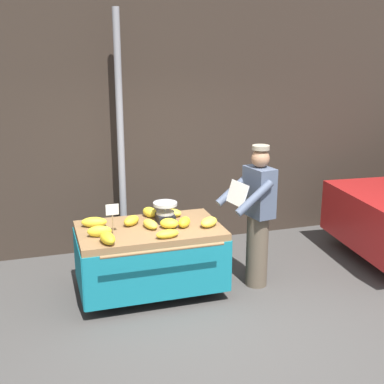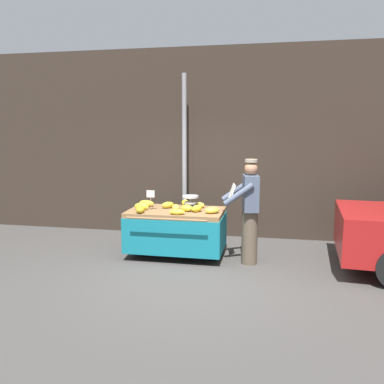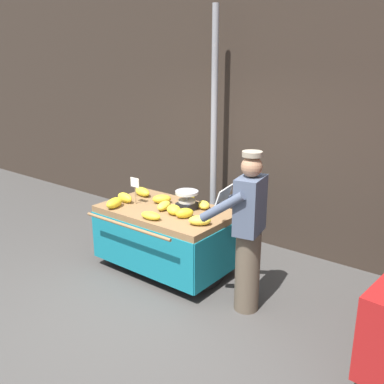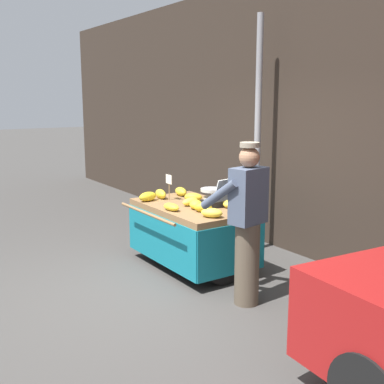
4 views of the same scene
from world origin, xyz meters
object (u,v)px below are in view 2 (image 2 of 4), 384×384
at_px(banana_bunch_1, 197,209).
at_px(banana_cart, 176,223).
at_px(banana_bunch_9, 142,207).
at_px(price_sign, 151,196).
at_px(banana_bunch_2, 177,212).
at_px(banana_bunch_5, 168,205).
at_px(banana_bunch_4, 212,210).
at_px(banana_bunch_7, 185,203).
at_px(vendor_person, 249,211).
at_px(banana_bunch_0, 187,208).
at_px(banana_bunch_3, 147,203).
at_px(banana_bunch_10, 200,205).
at_px(street_pole, 184,158).
at_px(weighing_scale, 190,202).
at_px(banana_bunch_8, 140,209).
at_px(banana_bunch_6, 176,207).

bearing_deg(banana_bunch_1, banana_cart, 164.25).
bearing_deg(banana_bunch_9, price_sign, 14.66).
distance_m(banana_bunch_2, banana_bunch_5, 0.59).
height_order(banana_bunch_4, banana_bunch_7, banana_bunch_7).
relative_size(banana_bunch_2, vendor_person, 0.15).
height_order(banana_bunch_0, banana_bunch_3, same).
distance_m(banana_bunch_10, vendor_person, 1.01).
bearing_deg(banana_bunch_9, banana_bunch_1, 1.51).
relative_size(banana_bunch_1, vendor_person, 0.13).
xyz_separation_m(street_pole, banana_bunch_5, (-0.08, -1.02, -0.76)).
xyz_separation_m(weighing_scale, banana_bunch_0, (-0.02, -0.23, -0.06)).
height_order(banana_bunch_3, banana_bunch_5, banana_bunch_3).
distance_m(banana_bunch_1, banana_bunch_10, 0.40).
relative_size(weighing_scale, banana_bunch_0, 1.34).
bearing_deg(banana_bunch_5, banana_bunch_8, -125.11).
xyz_separation_m(banana_bunch_1, vendor_person, (0.87, -0.06, 0.00)).
distance_m(banana_bunch_0, banana_bunch_8, 0.78).
bearing_deg(banana_bunch_1, banana_bunch_9, -178.49).
xyz_separation_m(street_pole, banana_bunch_1, (0.48, -1.25, -0.75)).
bearing_deg(banana_bunch_5, banana_bunch_6, -42.06).
xyz_separation_m(street_pole, banana_bunch_8, (-0.42, -1.51, -0.75)).
bearing_deg(banana_bunch_9, banana_bunch_4, -2.00).
bearing_deg(street_pole, banana_bunch_6, -84.91).
bearing_deg(street_pole, banana_bunch_8, -105.64).
relative_size(banana_bunch_3, banana_bunch_6, 1.13).
xyz_separation_m(banana_bunch_1, banana_bunch_10, (-0.02, 0.40, -0.01)).
distance_m(banana_bunch_9, vendor_person, 1.83).
xyz_separation_m(banana_bunch_6, vendor_person, (1.25, -0.13, 0.01)).
height_order(banana_bunch_4, vendor_person, vendor_person).
bearing_deg(banana_bunch_0, banana_bunch_7, 104.88).
xyz_separation_m(weighing_scale, banana_bunch_7, (-0.13, 0.22, -0.06)).
bearing_deg(banana_bunch_5, banana_cart, -35.62).
xyz_separation_m(banana_bunch_9, banana_bunch_10, (0.94, 0.43, -0.02)).
height_order(banana_bunch_9, banana_bunch_10, banana_bunch_9).
bearing_deg(banana_bunch_1, vendor_person, -3.85).
bearing_deg(banana_bunch_0, banana_bunch_9, -177.03).
bearing_deg(banana_bunch_9, banana_bunch_6, 9.50).
bearing_deg(banana_bunch_8, street_pole, 74.36).
distance_m(weighing_scale, banana_bunch_1, 0.30).
bearing_deg(banana_bunch_7, street_pole, 103.53).
relative_size(banana_cart, banana_bunch_0, 7.88).
xyz_separation_m(street_pole, price_sign, (-0.32, -1.24, -0.56)).
relative_size(banana_bunch_3, banana_bunch_5, 1.21).
height_order(price_sign, banana_bunch_2, price_sign).
xyz_separation_m(banana_bunch_0, banana_bunch_6, (-0.20, 0.06, -0.01)).
relative_size(banana_cart, banana_bunch_6, 6.48).
distance_m(street_pole, banana_bunch_0, 1.48).
xyz_separation_m(banana_bunch_0, banana_bunch_4, (0.45, -0.08, -0.00)).
bearing_deg(banana_bunch_4, street_pole, 119.75).
bearing_deg(banana_bunch_3, banana_bunch_7, 12.73).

